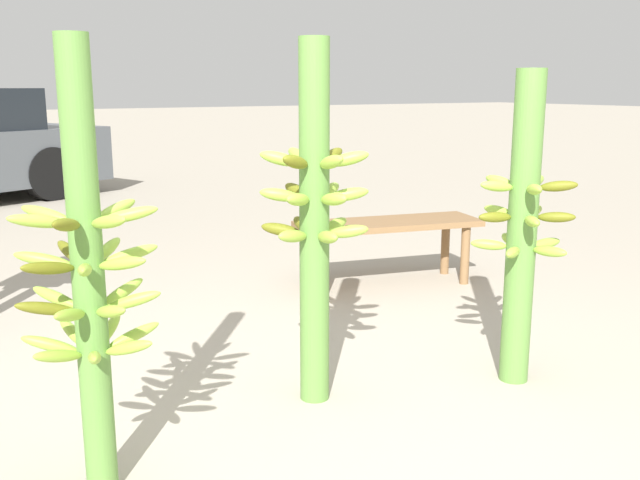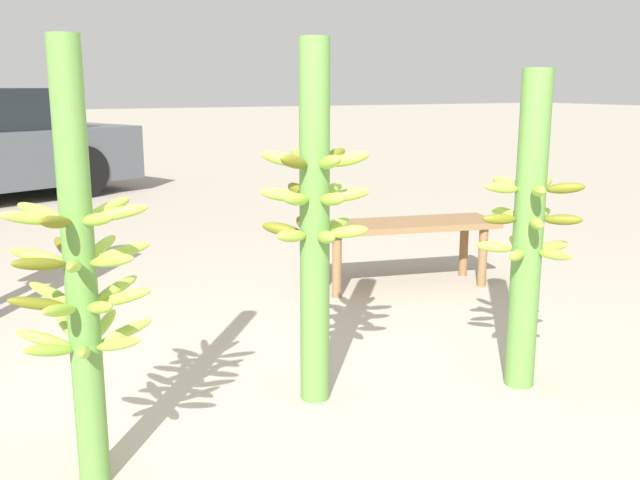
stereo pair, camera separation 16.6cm
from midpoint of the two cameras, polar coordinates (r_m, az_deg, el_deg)
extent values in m
plane|color=#A89E8C|center=(2.83, 3.87, -15.69)|extent=(80.00, 80.00, 0.00)
cylinder|color=#5B8C3D|center=(2.38, -16.75, -2.53)|extent=(0.10, 0.10, 1.48)
ellipsoid|color=#93BC3D|center=(2.31, -20.28, 1.65)|extent=(0.19, 0.06, 0.07)
ellipsoid|color=#656718|center=(2.22, -18.40, 1.37)|extent=(0.14, 0.18, 0.07)
ellipsoid|color=#93BC3D|center=(2.22, -15.37, 1.58)|extent=(0.09, 0.19, 0.07)
ellipsoid|color=#93BC3D|center=(2.32, -13.74, 2.10)|extent=(0.19, 0.10, 0.07)
ellipsoid|color=#93BC3D|center=(2.43, -14.64, 2.51)|extent=(0.18, 0.13, 0.07)
ellipsoid|color=#93BC3D|center=(2.47, -17.19, 2.53)|extent=(0.06, 0.19, 0.07)
ellipsoid|color=#93BC3D|center=(2.42, -19.64, 2.16)|extent=(0.16, 0.16, 0.07)
ellipsoid|color=#93BC3D|center=(2.39, -13.61, -0.94)|extent=(0.19, 0.05, 0.07)
ellipsoid|color=#93BC3D|center=(2.48, -15.26, -0.54)|extent=(0.15, 0.17, 0.07)
ellipsoid|color=#656718|center=(2.49, -17.96, -0.65)|extent=(0.07, 0.19, 0.07)
ellipsoid|color=#93BC3D|center=(2.41, -19.91, -1.21)|extent=(0.18, 0.12, 0.07)
ellipsoid|color=#656718|center=(2.30, -19.63, -1.84)|extent=(0.19, 0.11, 0.07)
ellipsoid|color=#93BC3D|center=(2.23, -17.11, -2.04)|extent=(0.09, 0.19, 0.07)
ellipsoid|color=#93BC3D|center=(2.28, -14.34, -1.62)|extent=(0.14, 0.17, 0.07)
ellipsoid|color=#93BC3D|center=(2.37, -13.47, -4.50)|extent=(0.18, 0.11, 0.08)
ellipsoid|color=#93BC3D|center=(2.48, -14.15, -3.79)|extent=(0.18, 0.12, 0.08)
ellipsoid|color=#656718|center=(2.53, -16.55, -3.61)|extent=(0.08, 0.19, 0.08)
ellipsoid|color=#93BC3D|center=(2.49, -19.00, -4.04)|extent=(0.15, 0.17, 0.08)
ellipsoid|color=#656718|center=(2.38, -19.81, -4.82)|extent=(0.19, 0.04, 0.08)
ellipsoid|color=#93BC3D|center=(2.29, -18.17, -5.39)|extent=(0.15, 0.17, 0.08)
ellipsoid|color=#93BC3D|center=(2.28, -15.24, -5.24)|extent=(0.08, 0.19, 0.08)
ellipsoid|color=#93BC3D|center=(2.47, -13.39, -7.15)|extent=(0.19, 0.04, 0.09)
ellipsoid|color=#93BC3D|center=(2.56, -15.12, -6.59)|extent=(0.14, 0.17, 0.09)
ellipsoid|color=#93BC3D|center=(2.56, -17.73, -6.74)|extent=(0.08, 0.19, 0.09)
ellipsoid|color=#93BC3D|center=(2.48, -19.46, -7.49)|extent=(0.18, 0.11, 0.09)
ellipsoid|color=#93BC3D|center=(2.37, -18.98, -8.36)|extent=(0.18, 0.12, 0.09)
ellipsoid|color=#93BC3D|center=(2.32, -16.43, -8.66)|extent=(0.07, 0.19, 0.09)
ellipsoid|color=#93BC3D|center=(2.36, -13.88, -8.08)|extent=(0.15, 0.17, 0.09)
cylinder|color=#5B8C3D|center=(2.93, 1.20, 1.07)|extent=(0.12, 0.12, 1.51)
ellipsoid|color=#656718|center=(2.77, -0.36, 6.27)|extent=(0.18, 0.13, 0.09)
ellipsoid|color=#93BC3D|center=(2.77, 2.53, 6.24)|extent=(0.06, 0.18, 0.09)
ellipsoid|color=#93BC3D|center=(2.88, 4.00, 6.47)|extent=(0.17, 0.13, 0.09)
ellipsoid|color=#656718|center=(3.00, 2.68, 6.72)|extent=(0.18, 0.13, 0.09)
ellipsoid|color=#93BC3D|center=(3.01, 0.02, 6.75)|extent=(0.06, 0.18, 0.09)
ellipsoid|color=#93BC3D|center=(2.90, -1.54, 6.53)|extent=(0.17, 0.13, 0.09)
ellipsoid|color=#93BC3D|center=(3.03, 2.49, 3.98)|extent=(0.17, 0.14, 0.08)
ellipsoid|color=#656718|center=(3.03, -0.17, 3.99)|extent=(0.06, 0.17, 0.08)
ellipsoid|color=#93BC3D|center=(2.91, -1.56, 3.64)|extent=(0.18, 0.12, 0.08)
ellipsoid|color=#93BC3D|center=(2.79, -0.18, 3.27)|extent=(0.17, 0.14, 0.08)
ellipsoid|color=#93BC3D|center=(2.79, 2.70, 3.26)|extent=(0.06, 0.17, 0.08)
ellipsoid|color=#93BC3D|center=(2.91, 3.97, 3.63)|extent=(0.18, 0.12, 0.08)
ellipsoid|color=#93BC3D|center=(2.91, 3.92, 0.65)|extent=(0.17, 0.15, 0.08)
ellipsoid|color=#93BC3D|center=(3.04, 2.88, 1.16)|extent=(0.18, 0.11, 0.08)
ellipsoid|color=#656718|center=(3.06, 0.28, 1.25)|extent=(0.07, 0.18, 0.08)
ellipsoid|color=#656718|center=(2.96, -1.49, 0.86)|extent=(0.17, 0.15, 0.08)
ellipsoid|color=#93BC3D|center=(2.83, -0.62, 0.33)|extent=(0.18, 0.11, 0.08)
ellipsoid|color=#93BC3D|center=(2.80, 2.19, 0.22)|extent=(0.07, 0.18, 0.08)
cylinder|color=#5B8C3D|center=(3.24, 17.73, 0.51)|extent=(0.13, 0.13, 1.40)
ellipsoid|color=#93BC3D|center=(3.29, 16.09, 4.42)|extent=(0.06, 0.17, 0.07)
ellipsoid|color=#93BC3D|center=(3.13, 15.80, 4.05)|extent=(0.17, 0.08, 0.07)
ellipsoid|color=#93BC3D|center=(3.07, 18.61, 3.71)|extent=(0.12, 0.16, 0.07)
ellipsoid|color=#656718|center=(3.20, 20.46, 3.90)|extent=(0.14, 0.15, 0.07)
ellipsoid|color=#93BC3D|center=(3.33, 18.85, 4.33)|extent=(0.17, 0.11, 0.07)
ellipsoid|color=#93BC3D|center=(3.09, 18.43, 1.24)|extent=(0.12, 0.16, 0.05)
ellipsoid|color=#656718|center=(3.22, 20.29, 1.52)|extent=(0.14, 0.15, 0.05)
ellipsoid|color=#93BC3D|center=(3.35, 18.70, 2.04)|extent=(0.17, 0.11, 0.05)
ellipsoid|color=#93BC3D|center=(3.31, 15.95, 2.10)|extent=(0.06, 0.16, 0.05)
ellipsoid|color=#656718|center=(3.15, 15.65, 1.62)|extent=(0.17, 0.08, 0.05)
ellipsoid|color=#93BC3D|center=(3.38, 16.82, -0.15)|extent=(0.11, 0.17, 0.05)
ellipsoid|color=#93BC3D|center=(3.25, 15.18, -0.55)|extent=(0.15, 0.14, 0.05)
ellipsoid|color=#93BC3D|center=(3.12, 16.96, -1.17)|extent=(0.16, 0.12, 0.05)
ellipsoid|color=#93BC3D|center=(3.18, 19.75, -1.11)|extent=(0.08, 0.17, 0.05)
ellipsoid|color=#93BC3D|center=(3.34, 19.53, -0.48)|extent=(0.17, 0.06, 0.05)
cube|color=olive|center=(4.77, 7.78, 1.23)|extent=(1.29, 0.66, 0.04)
cylinder|color=olive|center=(4.78, 1.42, -1.34)|extent=(0.06, 0.06, 0.40)
cylinder|color=olive|center=(5.15, 12.34, -0.63)|extent=(0.06, 0.06, 0.40)
cylinder|color=olive|center=(4.52, 2.42, -2.16)|extent=(0.06, 0.06, 0.40)
cylinder|color=olive|center=(4.90, 13.83, -1.35)|extent=(0.06, 0.06, 0.40)
cylinder|color=black|center=(8.99, -18.02, 5.22)|extent=(0.65, 0.42, 0.63)
cylinder|color=black|center=(10.36, -22.68, 5.73)|extent=(0.65, 0.42, 0.63)
camera|label=1|loc=(0.08, -88.37, 0.36)|focal=40.00mm
camera|label=2|loc=(0.08, 91.63, -0.36)|focal=40.00mm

